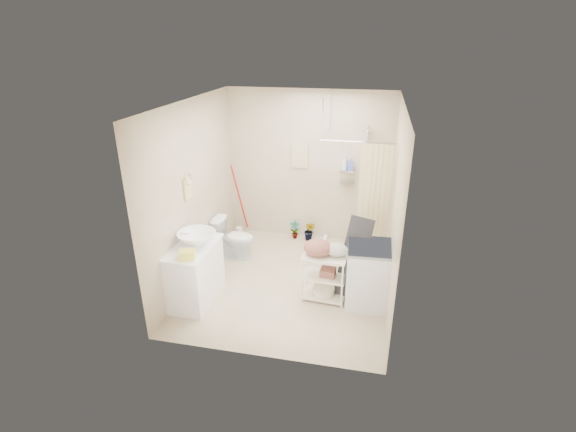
% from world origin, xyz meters
% --- Properties ---
extents(floor, '(3.20, 3.20, 0.00)m').
position_xyz_m(floor, '(0.00, 0.00, 0.00)').
color(floor, '#C3B392').
rests_on(floor, ground).
extents(ceiling, '(2.80, 3.20, 0.04)m').
position_xyz_m(ceiling, '(0.00, 0.00, 2.60)').
color(ceiling, silver).
rests_on(ceiling, ground).
extents(wall_back, '(2.80, 0.04, 2.60)m').
position_xyz_m(wall_back, '(0.00, 1.60, 1.30)').
color(wall_back, '#C2B296').
rests_on(wall_back, ground).
extents(wall_front, '(2.80, 0.04, 2.60)m').
position_xyz_m(wall_front, '(0.00, -1.60, 1.30)').
color(wall_front, '#C2B296').
rests_on(wall_front, ground).
extents(wall_left, '(0.04, 3.20, 2.60)m').
position_xyz_m(wall_left, '(-1.40, 0.00, 1.30)').
color(wall_left, '#C2B296').
rests_on(wall_left, ground).
extents(wall_right, '(0.04, 3.20, 2.60)m').
position_xyz_m(wall_right, '(1.40, 0.00, 1.30)').
color(wall_right, '#C2B296').
rests_on(wall_right, ground).
extents(vanity, '(0.54, 0.94, 0.82)m').
position_xyz_m(vanity, '(-1.16, -0.69, 0.41)').
color(vanity, white).
rests_on(vanity, ground).
extents(sink, '(0.64, 0.64, 0.18)m').
position_xyz_m(sink, '(-1.12, -0.61, 0.90)').
color(sink, white).
rests_on(sink, vanity).
extents(counter_basket, '(0.23, 0.20, 0.11)m').
position_xyz_m(counter_basket, '(-1.08, -1.00, 0.87)').
color(counter_basket, '#ECDC49').
rests_on(counter_basket, vanity).
extents(floor_basket, '(0.29, 0.26, 0.13)m').
position_xyz_m(floor_basket, '(-1.08, -0.90, 0.07)').
color(floor_basket, gold).
rests_on(floor_basket, ground).
extents(toilet, '(0.68, 0.41, 0.68)m').
position_xyz_m(toilet, '(-1.04, 0.59, 0.34)').
color(toilet, silver).
rests_on(toilet, ground).
extents(mop, '(0.14, 0.14, 1.34)m').
position_xyz_m(mop, '(-1.24, 1.42, 0.67)').
color(mop, '#AF120D').
rests_on(mop, ground).
extents(potted_plant_a, '(0.19, 0.14, 0.34)m').
position_xyz_m(potted_plant_a, '(-0.21, 1.45, 0.17)').
color(potted_plant_a, brown).
rests_on(potted_plant_a, ground).
extents(potted_plant_b, '(0.25, 0.22, 0.36)m').
position_xyz_m(potted_plant_b, '(0.07, 1.42, 0.18)').
color(potted_plant_b, '#9B4D23').
rests_on(potted_plant_b, ground).
extents(hanging_towel, '(0.28, 0.03, 0.42)m').
position_xyz_m(hanging_towel, '(-0.15, 1.58, 1.50)').
color(hanging_towel, beige).
rests_on(hanging_towel, wall_back).
extents(towel_ring, '(0.04, 0.22, 0.34)m').
position_xyz_m(towel_ring, '(-1.38, -0.20, 1.47)').
color(towel_ring, '#D8CB80').
rests_on(towel_ring, wall_left).
extents(tp_holder, '(0.08, 0.12, 0.14)m').
position_xyz_m(tp_holder, '(-1.36, 0.05, 0.72)').
color(tp_holder, white).
rests_on(tp_holder, wall_left).
extents(shower, '(1.10, 1.10, 2.10)m').
position_xyz_m(shower, '(0.85, 1.05, 1.05)').
color(shower, white).
rests_on(shower, ground).
extents(shampoo_bottle_a, '(0.10, 0.10, 0.23)m').
position_xyz_m(shampoo_bottle_a, '(0.61, 1.53, 1.44)').
color(shampoo_bottle_a, silver).
rests_on(shampoo_bottle_a, shower).
extents(shampoo_bottle_b, '(0.10, 0.10, 0.19)m').
position_xyz_m(shampoo_bottle_b, '(0.71, 1.50, 1.42)').
color(shampoo_bottle_b, '#4659AF').
rests_on(shampoo_bottle_b, shower).
extents(washing_machine, '(0.62, 0.64, 0.86)m').
position_xyz_m(washing_machine, '(1.14, -0.28, 0.43)').
color(washing_machine, silver).
rests_on(washing_machine, ground).
extents(laundry_rack, '(0.61, 0.39, 0.80)m').
position_xyz_m(laundry_rack, '(0.55, -0.30, 0.40)').
color(laundry_rack, silver).
rests_on(laundry_rack, ground).
extents(ironing_board, '(0.34, 0.13, 1.17)m').
position_xyz_m(ironing_board, '(0.92, -0.12, 0.59)').
color(ironing_board, black).
rests_on(ironing_board, ground).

